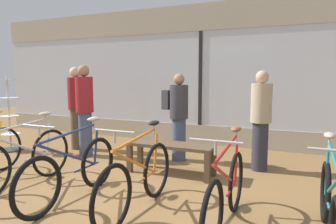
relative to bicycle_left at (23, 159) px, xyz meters
The scene contains 13 objects.
ground_plane 1.51m from the bicycle_left, ahead, with size 24.00×24.00×0.00m, color olive.
shop_back_wall 4.15m from the bicycle_left, 68.67° to the left, with size 12.00×0.08×3.20m.
bicycle_left is the anchor object (origin of this frame).
bicycle_center_left 0.96m from the bicycle_left, ahead, with size 0.46×1.78×1.04m.
bicycle_center_right 1.88m from the bicycle_left, ahead, with size 0.46×1.73×1.04m.
bicycle_right 2.91m from the bicycle_left, ahead, with size 0.46×1.74×1.03m.
bicycle_far_right 3.84m from the bicycle_left, ahead, with size 0.46×1.70×1.01m.
accessory_rack 2.55m from the bicycle_left, 144.91° to the left, with size 0.48×0.48×1.61m.
display_bench 2.18m from the bicycle_left, 39.41° to the left, with size 1.40×0.44×0.50m.
customer_near_rack 1.86m from the bicycle_left, 100.25° to the left, with size 0.47×0.47×1.79m.
customer_by_window 2.38m from the bicycle_left, 112.03° to the left, with size 0.40×0.40×1.78m.
customer_mid_floor 2.68m from the bicycle_left, 55.85° to the left, with size 0.52×0.39×1.62m.
customer_near_bench 3.70m from the bicycle_left, 36.03° to the left, with size 0.39×0.39×1.66m.
Camera 1 is at (2.08, -3.12, 1.55)m, focal length 32.00 mm.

